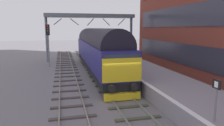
# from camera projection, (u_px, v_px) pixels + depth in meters

# --- Properties ---
(ground_plane) EXTENTS (140.00, 140.00, 0.00)m
(ground_plane) POSITION_uv_depth(u_px,v_px,m) (118.00, 95.00, 14.94)
(ground_plane) COLOR slate
(ground_plane) RESTS_ON ground
(track_main) EXTENTS (2.50, 60.00, 0.15)m
(track_main) POSITION_uv_depth(u_px,v_px,m) (118.00, 94.00, 14.93)
(track_main) COLOR gray
(track_main) RESTS_ON ground
(track_adjacent_west) EXTENTS (2.50, 60.00, 0.15)m
(track_adjacent_west) POSITION_uv_depth(u_px,v_px,m) (70.00, 98.00, 14.17)
(track_adjacent_west) COLOR gray
(track_adjacent_west) RESTS_ON ground
(station_platform) EXTENTS (4.00, 44.00, 1.01)m
(station_platform) POSITION_uv_depth(u_px,v_px,m) (164.00, 85.00, 15.69)
(station_platform) COLOR gray
(station_platform) RESTS_ON ground
(diesel_locomotive) EXTENTS (2.74, 18.66, 4.68)m
(diesel_locomotive) POSITION_uv_depth(u_px,v_px,m) (98.00, 49.00, 22.21)
(diesel_locomotive) COLOR black
(diesel_locomotive) RESTS_ON ground
(signal_post_near) EXTENTS (0.44, 0.22, 5.14)m
(signal_post_near) POSITION_uv_depth(u_px,v_px,m) (48.00, 40.00, 25.21)
(signal_post_near) COLOR gray
(signal_post_near) RESTS_ON ground
(platform_number_sign) EXTENTS (0.10, 0.44, 1.71)m
(platform_number_sign) POSITION_uv_depth(u_px,v_px,m) (216.00, 94.00, 8.26)
(platform_number_sign) COLOR slate
(platform_number_sign) RESTS_ON station_platform
(overhead_footbridge) EXTENTS (12.61, 2.00, 6.68)m
(overhead_footbridge) POSITION_uv_depth(u_px,v_px,m) (91.00, 19.00, 29.81)
(overhead_footbridge) COLOR slate
(overhead_footbridge) RESTS_ON ground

